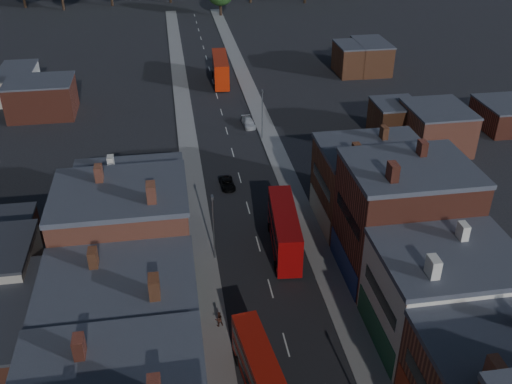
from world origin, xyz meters
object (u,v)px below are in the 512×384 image
object	(u,v)px
bus_0	(260,370)
bus_2	(221,69)
ped_1	(219,319)
car_2	(227,184)
car_3	(248,123)
bus_1	(284,229)

from	to	relation	value
bus_0	bus_2	distance (m)	75.79
ped_1	bus_2	bearing A→B (deg)	-109.15
car_2	ped_1	xyz separation A→B (m)	(-3.83, -26.32, 0.37)
bus_0	car_2	bearing A→B (deg)	80.70
bus_0	car_3	size ratio (longest dim) A/B	2.31
car_3	ped_1	size ratio (longest dim) A/B	2.72
bus_0	car_2	xyz separation A→B (m)	(1.23, 34.28, -1.74)
bus_1	ped_1	xyz separation A→B (m)	(-8.57, -11.26, -1.78)
bus_1	ped_1	world-z (taller)	bus_1
car_3	bus_1	bearing A→B (deg)	-96.10
ped_1	car_2	bearing A→B (deg)	-111.26
bus_0	car_2	size ratio (longest dim) A/B	2.54
bus_2	car_3	xyz separation A→B (m)	(2.30, -21.73, -2.21)
bus_1	ped_1	bearing A→B (deg)	-122.21
bus_0	bus_1	bearing A→B (deg)	65.51
bus_2	ped_1	xyz separation A→B (m)	(-7.33, -67.68, -1.92)
bus_0	bus_1	world-z (taller)	bus_1
bus_2	car_2	distance (m)	41.56
bus_1	car_2	distance (m)	15.93
car_3	bus_0	bearing A→B (deg)	-101.77
bus_1	car_3	size ratio (longest dim) A/B	2.71
bus_2	ped_1	distance (m)	68.10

